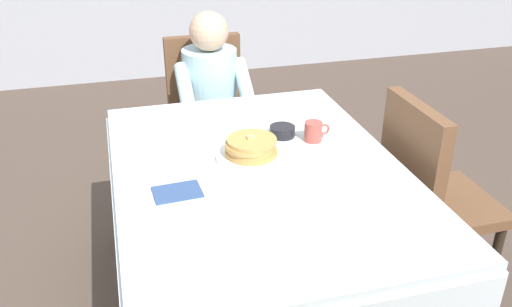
% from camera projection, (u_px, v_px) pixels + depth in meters
% --- Properties ---
extents(dining_table_main, '(1.12, 1.52, 0.74)m').
position_uv_depth(dining_table_main, '(259.00, 187.00, 2.15)').
color(dining_table_main, silver).
rests_on(dining_table_main, ground).
extents(chair_diner, '(0.44, 0.45, 0.93)m').
position_uv_depth(chair_diner, '(208.00, 107.00, 3.21)').
color(chair_diner, brown).
rests_on(chair_diner, ground).
extents(diner_person, '(0.40, 0.43, 1.12)m').
position_uv_depth(diner_person, '(212.00, 94.00, 3.01)').
color(diner_person, silver).
rests_on(diner_person, ground).
extents(chair_right_side, '(0.45, 0.44, 0.93)m').
position_uv_depth(chair_right_side, '(428.00, 187.00, 2.38)').
color(chair_right_side, brown).
rests_on(chair_right_side, ground).
extents(plate_breakfast, '(0.28, 0.28, 0.02)m').
position_uv_depth(plate_breakfast, '(251.00, 156.00, 2.17)').
color(plate_breakfast, white).
rests_on(plate_breakfast, dining_table_main).
extents(breakfast_stack, '(0.21, 0.21, 0.08)m').
position_uv_depth(breakfast_stack, '(251.00, 147.00, 2.15)').
color(breakfast_stack, tan).
rests_on(breakfast_stack, plate_breakfast).
extents(cup_coffee, '(0.11, 0.08, 0.08)m').
position_uv_depth(cup_coffee, '(314.00, 131.00, 2.30)').
color(cup_coffee, '#B24C42').
rests_on(cup_coffee, dining_table_main).
extents(bowl_butter, '(0.11, 0.11, 0.04)m').
position_uv_depth(bowl_butter, '(282.00, 131.00, 2.35)').
color(bowl_butter, black).
rests_on(bowl_butter, dining_table_main).
extents(syrup_pitcher, '(0.08, 0.08, 0.07)m').
position_uv_depth(syrup_pitcher, '(182.00, 140.00, 2.24)').
color(syrup_pitcher, silver).
rests_on(syrup_pitcher, dining_table_main).
extents(fork_left_of_plate, '(0.03, 0.18, 0.00)m').
position_uv_depth(fork_left_of_plate, '(205.00, 166.00, 2.11)').
color(fork_left_of_plate, silver).
rests_on(fork_left_of_plate, dining_table_main).
extents(knife_right_of_plate, '(0.02, 0.20, 0.00)m').
position_uv_depth(knife_right_of_plate, '(297.00, 154.00, 2.20)').
color(knife_right_of_plate, silver).
rests_on(knife_right_of_plate, dining_table_main).
extents(spoon_near_edge, '(0.15, 0.04, 0.00)m').
position_uv_depth(spoon_near_edge, '(277.00, 203.00, 1.88)').
color(spoon_near_edge, silver).
rests_on(spoon_near_edge, dining_table_main).
extents(napkin_folded, '(0.18, 0.13, 0.01)m').
position_uv_depth(napkin_folded, '(177.00, 192.00, 1.94)').
color(napkin_folded, '#334C7F').
rests_on(napkin_folded, dining_table_main).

